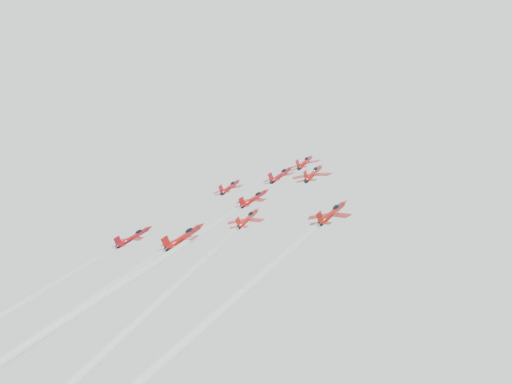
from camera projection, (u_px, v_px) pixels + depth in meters
The scene contains 7 objects.
jet_lead at pixel (305, 162), 157.15m from camera, with size 9.92×12.52×8.60m.
jet_row2_left at pixel (230, 187), 157.57m from camera, with size 9.57×12.06×8.29m.
jet_row2_center at pixel (281, 175), 151.59m from camera, with size 9.98×12.58×8.65m.
jet_row2_right at pixel (314, 173), 141.09m from camera, with size 10.33×13.03×8.95m.
jet_center at pixel (139, 285), 101.19m from camera, with size 8.85×81.27×53.44m.
jet_rear_right at pixel (116, 324), 86.87m from camera, with size 8.57×78.64×51.71m.
jet_rear_farright at pixel (204, 346), 70.48m from camera, with size 8.92×81.91×53.86m.
Camera 1 is at (76.16, -108.94, 111.15)m, focal length 40.00 mm.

